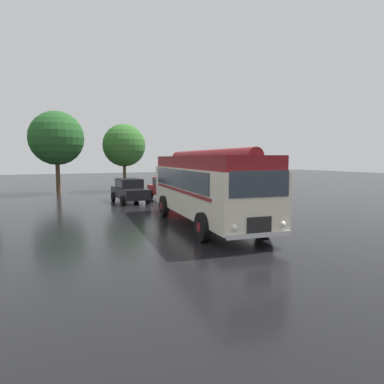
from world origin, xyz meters
name	(u,v)px	position (x,y,z in m)	size (l,w,h in m)	color
ground_plane	(214,228)	(0.00, 0.00, 0.00)	(120.00, 120.00, 0.00)	black
vintage_bus	(206,184)	(0.06, 0.95, 1.89)	(3.67, 10.32, 3.49)	silver
car_near_left	(130,190)	(-1.04, 10.60, 0.85)	(2.05, 4.25, 1.66)	black
car_mid_left	(168,188)	(1.96, 10.82, 0.85)	(2.20, 4.32, 1.66)	maroon
car_mid_right	(199,187)	(4.81, 11.36, 0.85)	(2.05, 4.25, 1.66)	#B7BABF
tree_left_of_centre	(57,138)	(-5.22, 19.12, 4.88)	(4.70, 4.70, 7.21)	#4C3823
tree_centre	(124,146)	(0.71, 19.11, 4.27)	(4.02, 4.02, 6.35)	#4C3823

